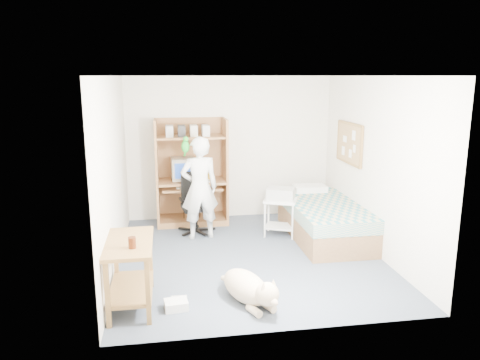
{
  "coord_description": "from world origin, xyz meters",
  "views": [
    {
      "loc": [
        -1.12,
        -6.12,
        2.5
      ],
      "look_at": [
        -0.09,
        0.29,
        1.05
      ],
      "focal_mm": 35.0,
      "sensor_mm": 36.0,
      "label": 1
    }
  ],
  "objects_px": {
    "dog": "(249,288)",
    "person": "(200,188)",
    "office_chair": "(195,211)",
    "side_desk": "(130,264)",
    "printer_cart": "(280,211)",
    "bed": "(324,220)",
    "computer_hutch": "(192,176)"
  },
  "relations": [
    {
      "from": "person",
      "to": "dog",
      "type": "distance_m",
      "value": 2.38
    },
    {
      "from": "side_desk",
      "to": "person",
      "type": "distance_m",
      "value": 2.33
    },
    {
      "from": "side_desk",
      "to": "office_chair",
      "type": "bearing_deg",
      "value": 70.27
    },
    {
      "from": "computer_hutch",
      "to": "side_desk",
      "type": "bearing_deg",
      "value": -106.14
    },
    {
      "from": "dog",
      "to": "person",
      "type": "bearing_deg",
      "value": 76.06
    },
    {
      "from": "printer_cart",
      "to": "side_desk",
      "type": "bearing_deg",
      "value": -114.81
    },
    {
      "from": "bed",
      "to": "computer_hutch",
      "type": "bearing_deg",
      "value": 150.71
    },
    {
      "from": "side_desk",
      "to": "dog",
      "type": "height_order",
      "value": "side_desk"
    },
    {
      "from": "side_desk",
      "to": "person",
      "type": "xyz_separation_m",
      "value": [
        0.93,
        2.12,
        0.31
      ]
    },
    {
      "from": "bed",
      "to": "office_chair",
      "type": "height_order",
      "value": "office_chair"
    },
    {
      "from": "computer_hutch",
      "to": "dog",
      "type": "height_order",
      "value": "computer_hutch"
    },
    {
      "from": "bed",
      "to": "person",
      "type": "bearing_deg",
      "value": 171.07
    },
    {
      "from": "office_chair",
      "to": "printer_cart",
      "type": "distance_m",
      "value": 1.39
    },
    {
      "from": "bed",
      "to": "office_chair",
      "type": "distance_m",
      "value": 2.07
    },
    {
      "from": "computer_hutch",
      "to": "printer_cart",
      "type": "xyz_separation_m",
      "value": [
        1.34,
        -0.92,
        -0.43
      ]
    },
    {
      "from": "office_chair",
      "to": "person",
      "type": "relative_size",
      "value": 0.6
    },
    {
      "from": "office_chair",
      "to": "bed",
      "type": "bearing_deg",
      "value": -25.31
    },
    {
      "from": "person",
      "to": "printer_cart",
      "type": "relative_size",
      "value": 2.63
    },
    {
      "from": "side_desk",
      "to": "computer_hutch",
      "type": "bearing_deg",
      "value": 73.86
    },
    {
      "from": "dog",
      "to": "printer_cart",
      "type": "bearing_deg",
      "value": 44.39
    },
    {
      "from": "person",
      "to": "bed",
      "type": "bearing_deg",
      "value": 162.73
    },
    {
      "from": "side_desk",
      "to": "bed",
      "type": "bearing_deg",
      "value": 32.5
    },
    {
      "from": "bed",
      "to": "person",
      "type": "xyz_separation_m",
      "value": [
        -1.92,
        0.3,
        0.51
      ]
    },
    {
      "from": "office_chair",
      "to": "dog",
      "type": "distance_m",
      "value": 2.61
    },
    {
      "from": "bed",
      "to": "dog",
      "type": "bearing_deg",
      "value": -128.33
    },
    {
      "from": "office_chair",
      "to": "person",
      "type": "bearing_deg",
      "value": -87.54
    },
    {
      "from": "person",
      "to": "printer_cart",
      "type": "height_order",
      "value": "person"
    },
    {
      "from": "bed",
      "to": "side_desk",
      "type": "distance_m",
      "value": 3.39
    },
    {
      "from": "bed",
      "to": "printer_cart",
      "type": "relative_size",
      "value": 3.31
    },
    {
      "from": "bed",
      "to": "printer_cart",
      "type": "distance_m",
      "value": 0.7
    },
    {
      "from": "printer_cart",
      "to": "person",
      "type": "bearing_deg",
      "value": -161.88
    },
    {
      "from": "side_desk",
      "to": "person",
      "type": "bearing_deg",
      "value": 66.4
    }
  ]
}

